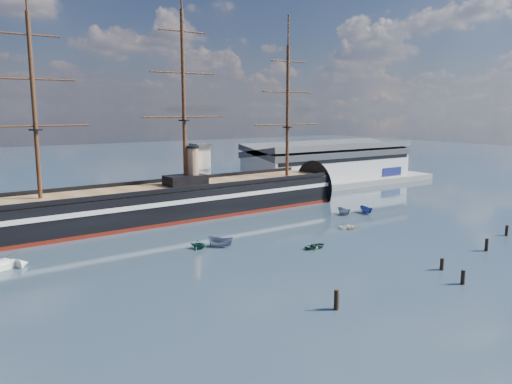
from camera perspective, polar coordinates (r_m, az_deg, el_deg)
ground at (r=114.35m, az=0.29°, el=-3.92°), size 600.00×600.00×0.00m
quay at (r=149.43m, az=-4.40°, el=-0.79°), size 180.00×18.00×2.00m
warehouse at (r=179.84m, az=8.30°, el=3.43°), size 63.00×21.00×11.60m
quay_tower at (r=142.05m, az=-6.29°, el=2.63°), size 5.00×5.00×15.00m
warship at (r=124.73m, az=-9.55°, el=-1.04°), size 113.19×19.80×53.94m
motorboat_a at (r=97.79m, az=-4.05°, el=-6.26°), size 6.25×5.53×2.46m
motorboat_b at (r=97.16m, az=6.85°, el=-6.40°), size 1.14×2.83×1.32m
motorboat_c at (r=128.90m, az=10.04°, el=-2.55°), size 5.53×2.42×2.15m
motorboat_d at (r=96.85m, az=-6.57°, el=-6.45°), size 6.12×5.00×2.07m
motorboat_e at (r=113.65m, az=10.63°, el=-4.17°), size 2.57×2.93×1.31m
motorboat_f at (r=131.51m, az=12.50°, el=-2.39°), size 5.95×3.17×2.26m
piling_near_left at (r=69.08m, az=9.14°, el=-13.14°), size 0.64×0.64×3.47m
piling_near_mid at (r=83.58m, az=22.53°, el=-9.72°), size 0.64×0.64×2.97m
piling_near_right at (r=104.18m, az=24.81°, el=-6.14°), size 0.64×0.64×3.15m
piling_far_right at (r=118.47m, az=26.69°, el=-4.47°), size 0.64×0.64×2.97m
piling_extra at (r=89.42m, az=20.44°, el=-8.35°), size 0.64×0.64×2.72m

